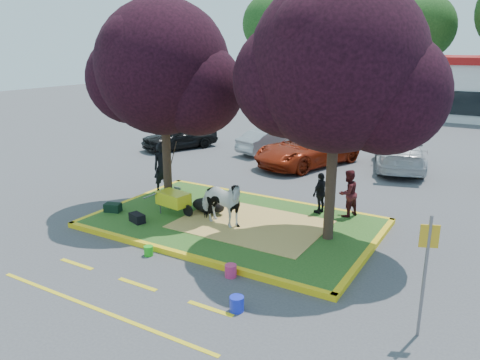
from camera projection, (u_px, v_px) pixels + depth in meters
The scene contains 31 objects.
ground at pixel (234, 225), 14.08m from camera, with size 90.00×90.00×0.00m, color #424244.
median_island at pixel (234, 223), 14.06m from camera, with size 8.00×5.00×0.15m, color #24541A.
curb_near at pixel (181, 255), 11.93m from camera, with size 8.30×0.16×0.15m, color yellow.
curb_far at pixel (272, 199), 16.20m from camera, with size 8.30×0.16×0.15m, color yellow.
curb_left at pixel (132, 201), 16.06m from camera, with size 0.16×5.30×0.15m, color yellow.
curb_right at pixel (368, 252), 12.07m from camera, with size 0.16×5.30×0.15m, color yellow.
straw_bedding at pixel (251, 224), 13.75m from camera, with size 4.20×3.00×0.01m, color #EABE60.
tree_purple_left at pixel (163, 74), 14.54m from camera, with size 5.06×4.20×6.51m.
tree_purple_right at pixel (338, 73), 11.53m from camera, with size 5.30×4.40×6.82m.
fire_lane_stripe_a at pixel (77, 264), 11.59m from camera, with size 1.10×0.12×0.01m, color yellow.
fire_lane_stripe_b at pixel (137, 284), 10.61m from camera, with size 1.10×0.12×0.01m, color yellow.
fire_lane_stripe_c at pixel (210, 309), 9.63m from camera, with size 1.10×0.12×0.01m, color yellow.
fire_lane_long at pixel (97, 309), 9.62m from camera, with size 6.00×0.10×0.01m, color yellow.
retail_building at pixel (447, 85), 35.61m from camera, with size 20.40×8.40×4.40m.
treeline at pixel (460, 16), 42.41m from camera, with size 46.58×7.80×14.63m.
cow at pixel (220, 203), 13.48m from camera, with size 0.76×1.67×1.41m, color silver.
calf at pixel (207, 205), 14.70m from camera, with size 1.03×0.58×0.45m, color black.
handler at pixel (162, 168), 16.59m from camera, with size 0.64×0.42×1.76m, color black.
visitor_a at pixel (348, 193), 14.25m from camera, with size 0.71×0.55×1.46m, color #481418.
visitor_b at pixel (321, 193), 14.56m from camera, with size 0.76×0.32×1.29m, color black.
wheelbarrow at pixel (174, 199), 14.52m from camera, with size 1.82×0.75×0.68m.
gear_bag_dark at pixel (137, 218), 13.88m from camera, with size 0.52×0.28×0.26m, color black.
gear_bag_green at pixel (113, 208), 14.77m from camera, with size 0.50×0.31×0.27m, color black.
sign_post at pixel (426, 264), 8.35m from camera, with size 0.32×0.15×2.39m.
bucket_green at pixel (149, 251), 12.04m from camera, with size 0.24×0.24×0.26m, color green.
bucket_pink at pixel (231, 271), 10.93m from camera, with size 0.28×0.28×0.30m, color #D72F68.
bucket_blue at pixel (237, 304), 9.52m from camera, with size 0.30×0.30×0.32m, color #192ACC.
car_black at pixel (180, 136), 24.29m from camera, with size 1.60×3.98×1.35m, color black.
car_silver at pixel (270, 141), 23.38m from camera, with size 1.28×3.67×1.21m, color #9A9EA1.
car_red at pixel (307, 149), 20.93m from camera, with size 2.41×5.23×1.45m, color maroon.
car_white at pixel (399, 153), 20.33m from camera, with size 1.99×4.90×1.42m, color silver.
Camera 1 is at (6.85, -11.22, 5.24)m, focal length 35.00 mm.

